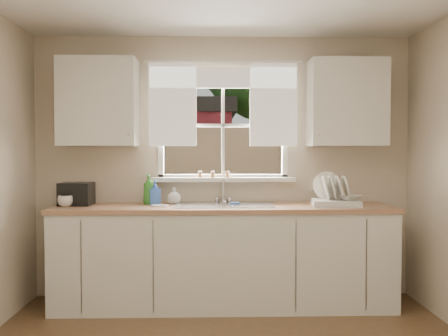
{
  "coord_description": "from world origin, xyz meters",
  "views": [
    {
      "loc": [
        -0.11,
        -2.57,
        1.4
      ],
      "look_at": [
        0.0,
        1.65,
        1.25
      ],
      "focal_mm": 38.0,
      "sensor_mm": 36.0,
      "label": 1
    }
  ],
  "objects_px": {
    "cup": "(65,201)",
    "black_appliance": "(76,194)",
    "soap_bottle_a": "(149,189)",
    "dish_rack": "(335,197)"
  },
  "relations": [
    {
      "from": "cup",
      "to": "black_appliance",
      "type": "height_order",
      "value": "black_appliance"
    },
    {
      "from": "cup",
      "to": "black_appliance",
      "type": "distance_m",
      "value": 0.16
    },
    {
      "from": "cup",
      "to": "black_appliance",
      "type": "xyz_separation_m",
      "value": [
        0.06,
        0.14,
        0.05
      ]
    },
    {
      "from": "soap_bottle_a",
      "to": "cup",
      "type": "distance_m",
      "value": 0.74
    },
    {
      "from": "dish_rack",
      "to": "soap_bottle_a",
      "type": "height_order",
      "value": "dish_rack"
    },
    {
      "from": "dish_rack",
      "to": "black_appliance",
      "type": "distance_m",
      "value": 2.34
    },
    {
      "from": "dish_rack",
      "to": "cup",
      "type": "height_order",
      "value": "dish_rack"
    },
    {
      "from": "dish_rack",
      "to": "cup",
      "type": "relative_size",
      "value": 3.47
    },
    {
      "from": "dish_rack",
      "to": "cup",
      "type": "distance_m",
      "value": 2.4
    },
    {
      "from": "soap_bottle_a",
      "to": "black_appliance",
      "type": "distance_m",
      "value": 0.65
    }
  ]
}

